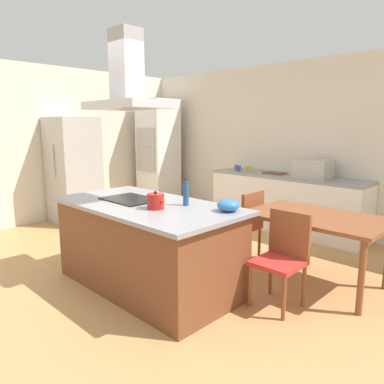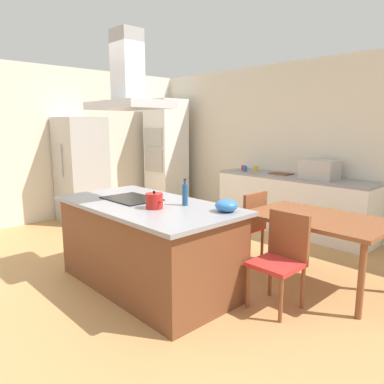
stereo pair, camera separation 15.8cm
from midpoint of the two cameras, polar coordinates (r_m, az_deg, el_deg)
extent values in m
plane|color=tan|center=(5.03, 8.06, -9.28)|extent=(16.00, 16.00, 0.00)
cube|color=beige|center=(6.22, 18.60, 6.79)|extent=(7.20, 0.10, 2.70)
cube|color=beige|center=(7.16, -16.66, 7.31)|extent=(0.10, 8.80, 2.70)
cube|color=brown|center=(3.89, -5.89, -8.51)|extent=(1.95, 0.97, 0.86)
cube|color=gray|center=(3.77, -6.02, -2.02)|extent=(2.05, 1.07, 0.04)
cube|color=black|center=(3.97, -8.35, -1.04)|extent=(0.60, 0.44, 0.01)
cylinder|color=#B21E19|center=(3.50, -4.64, -1.40)|extent=(0.17, 0.17, 0.15)
sphere|color=black|center=(3.48, -4.66, -0.02)|extent=(0.03, 0.03, 0.03)
cone|color=#B21E19|center=(3.42, -3.56, -1.54)|extent=(0.06, 0.03, 0.04)
cylinder|color=navy|center=(3.61, 0.16, -0.45)|extent=(0.06, 0.06, 0.21)
cylinder|color=navy|center=(3.59, 0.16, 1.55)|extent=(0.03, 0.03, 0.04)
cylinder|color=black|center=(3.59, 0.16, 1.98)|extent=(0.03, 0.03, 0.01)
ellipsoid|color=#2D6BB7|center=(3.38, 6.76, -2.12)|extent=(0.21, 0.21, 0.12)
cube|color=white|center=(6.04, 16.07, -2.00)|extent=(2.55, 0.62, 0.86)
cube|color=gray|center=(5.96, 16.29, 2.23)|extent=(2.55, 0.62, 0.04)
cube|color=#B2AFAA|center=(5.74, 20.12, 3.32)|extent=(0.50, 0.38, 0.28)
cylinder|color=red|center=(6.52, 8.74, 3.78)|extent=(0.08, 0.08, 0.09)
cylinder|color=#2D56B2|center=(6.39, 9.00, 3.64)|extent=(0.08, 0.08, 0.09)
cylinder|color=gold|center=(6.41, 10.66, 3.61)|extent=(0.08, 0.08, 0.09)
cube|color=brown|center=(6.13, 14.49, 2.81)|extent=(0.34, 0.24, 0.02)
cube|color=white|center=(7.62, -3.46, 6.01)|extent=(0.70, 0.64, 2.20)
cube|color=#B2AFAA|center=(7.39, -5.49, 8.56)|extent=(0.56, 0.02, 0.36)
cube|color=#B2AFAA|center=(7.42, -5.43, 5.08)|extent=(0.56, 0.02, 0.48)
cube|color=#B2AFAA|center=(6.68, -16.30, 3.33)|extent=(0.80, 0.70, 1.82)
cylinder|color=beige|center=(6.45, -19.11, 4.64)|extent=(0.02, 0.02, 0.55)
cube|color=brown|center=(4.05, 20.24, -3.92)|extent=(1.40, 0.90, 0.04)
cylinder|color=brown|center=(4.16, 9.84, -8.43)|extent=(0.06, 0.06, 0.71)
cylinder|color=brown|center=(3.61, 26.14, -12.37)|extent=(0.06, 0.06, 0.71)
cylinder|color=brown|center=(4.75, 15.25, -6.25)|extent=(0.06, 0.06, 0.71)
cube|color=red|center=(3.51, 14.32, -10.92)|extent=(0.42, 0.42, 0.04)
cube|color=brown|center=(3.59, 16.14, -6.49)|extent=(0.42, 0.04, 0.44)
cylinder|color=brown|center=(3.37, 15.11, -16.05)|extent=(0.04, 0.04, 0.41)
cylinder|color=brown|center=(3.55, 10.01, -14.43)|extent=(0.04, 0.04, 0.41)
cylinder|color=brown|center=(3.66, 18.17, -14.04)|extent=(0.04, 0.04, 0.41)
cylinder|color=brown|center=(3.83, 13.32, -12.69)|extent=(0.04, 0.04, 0.41)
cube|color=red|center=(4.64, 8.87, -5.44)|extent=(0.42, 0.42, 0.04)
cube|color=brown|center=(4.47, 10.88, -2.93)|extent=(0.04, 0.42, 0.44)
cylinder|color=brown|center=(4.68, 5.66, -8.10)|extent=(0.04, 0.04, 0.41)
cylinder|color=brown|center=(4.94, 8.43, -7.14)|extent=(0.04, 0.04, 0.41)
cylinder|color=brown|center=(4.47, 9.19, -9.11)|extent=(0.04, 0.04, 0.41)
cylinder|color=brown|center=(4.74, 11.87, -8.03)|extent=(0.04, 0.04, 0.41)
cube|color=#ADADB2|center=(3.90, -8.74, 13.28)|extent=(0.90, 0.55, 0.08)
cube|color=#ADADB2|center=(3.94, -8.91, 18.95)|extent=(0.28, 0.24, 0.70)
camera|label=1|loc=(0.08, -88.81, 0.22)|focal=34.06mm
camera|label=2|loc=(0.08, 91.19, -0.22)|focal=34.06mm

